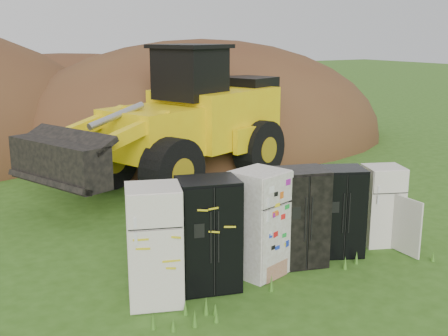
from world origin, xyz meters
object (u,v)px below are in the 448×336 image
at_px(fridge_leftmost, 154,245).
at_px(fridge_sticker, 259,223).
at_px(fridge_open_door, 382,205).
at_px(wheel_loader, 166,118).
at_px(fridge_black_side, 208,234).
at_px(fridge_dark_mid, 300,217).
at_px(fridge_black_right, 340,211).

distance_m(fridge_leftmost, fridge_sticker, 1.97).
bearing_deg(fridge_open_door, wheel_loader, 129.84).
xyz_separation_m(fridge_black_side, fridge_sticker, (1.01, 0.04, -0.00)).
relative_size(fridge_dark_mid, wheel_loader, 0.22).
distance_m(fridge_sticker, wheel_loader, 6.10).
height_order(fridge_black_right, fridge_open_door, fridge_black_right).
xyz_separation_m(fridge_dark_mid, wheel_loader, (0.13, 5.93, 1.02)).
xyz_separation_m(fridge_open_door, wheel_loader, (-1.88, 5.96, 1.11)).
xyz_separation_m(fridge_leftmost, fridge_black_right, (3.79, 0.06, -0.10)).
bearing_deg(wheel_loader, fridge_sticker, -120.39).
distance_m(fridge_leftmost, fridge_open_door, 4.86).
distance_m(fridge_black_right, fridge_open_door, 1.08).
xyz_separation_m(fridge_black_side, fridge_dark_mid, (1.89, 0.05, -0.04)).
distance_m(fridge_sticker, fridge_open_door, 2.90).
bearing_deg(fridge_open_door, fridge_black_side, -157.38).
bearing_deg(fridge_black_side, wheel_loader, 86.29).
xyz_separation_m(fridge_sticker, fridge_open_door, (2.90, -0.02, -0.14)).
bearing_deg(fridge_dark_mid, wheel_loader, 104.66).
distance_m(fridge_dark_mid, fridge_open_door, 2.02).
xyz_separation_m(fridge_leftmost, fridge_sticker, (1.97, 0.06, -0.01)).
bearing_deg(fridge_sticker, wheel_loader, 63.22).
height_order(fridge_black_side, fridge_black_right, fridge_black_side).
relative_size(fridge_leftmost, fridge_black_side, 1.01).
relative_size(fridge_sticker, fridge_open_door, 1.17).
xyz_separation_m(fridge_sticker, wheel_loader, (1.01, 5.94, 0.97)).
bearing_deg(fridge_dark_mid, fridge_black_right, 15.59).
distance_m(fridge_leftmost, fridge_black_right, 3.79).
relative_size(fridge_open_door, wheel_loader, 0.20).
bearing_deg(fridge_black_right, fridge_leftmost, -154.58).
bearing_deg(fridge_dark_mid, fridge_leftmost, -162.66).
bearing_deg(fridge_dark_mid, fridge_sticker, -163.61).
height_order(fridge_leftmost, wheel_loader, wheel_loader).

